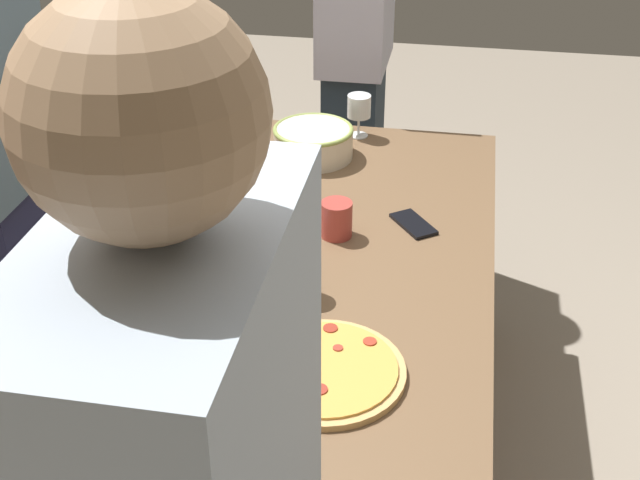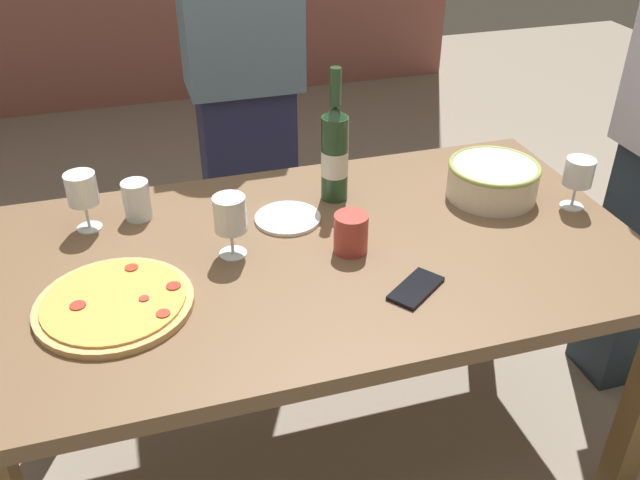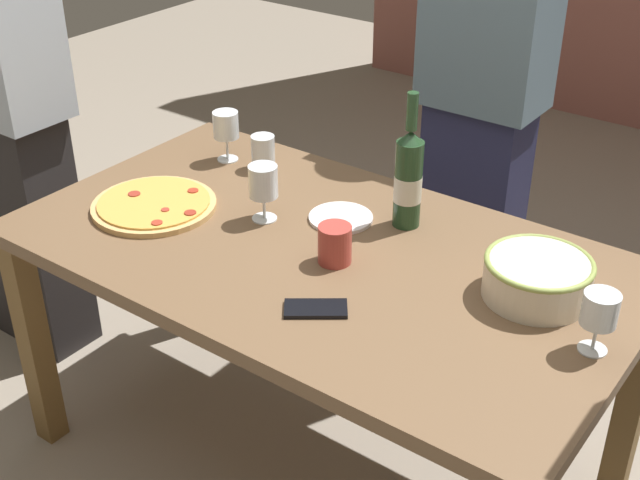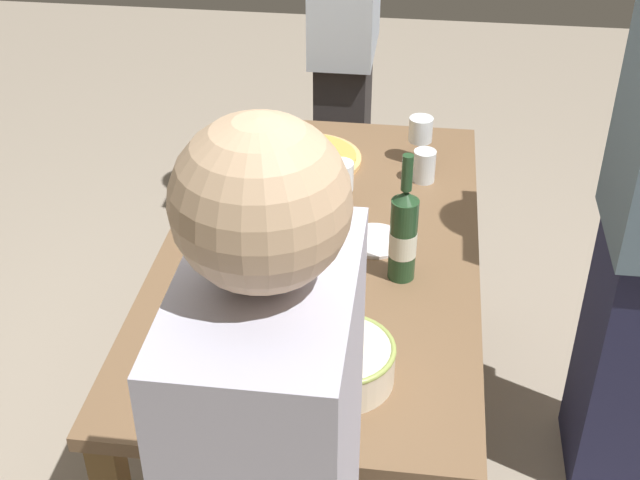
{
  "view_description": "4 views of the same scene",
  "coord_description": "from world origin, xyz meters",
  "px_view_note": "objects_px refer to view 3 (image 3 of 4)",
  "views": [
    {
      "loc": [
        -1.86,
        -0.33,
        1.92
      ],
      "look_at": [
        0.0,
        0.0,
        0.77
      ],
      "focal_mm": 47.66,
      "sensor_mm": 36.0,
      "label": 1
    },
    {
      "loc": [
        -0.41,
        -1.36,
        1.68
      ],
      "look_at": [
        0.0,
        0.0,
        0.77
      ],
      "focal_mm": 38.44,
      "sensor_mm": 36.0,
      "label": 2
    },
    {
      "loc": [
        1.11,
        -1.51,
        1.86
      ],
      "look_at": [
        0.0,
        0.0,
        0.77
      ],
      "focal_mm": 47.79,
      "sensor_mm": 36.0,
      "label": 3
    },
    {
      "loc": [
        2.05,
        0.26,
        2.16
      ],
      "look_at": [
        0.0,
        0.0,
        0.77
      ],
      "focal_mm": 49.3,
      "sensor_mm": 36.0,
      "label": 4
    }
  ],
  "objects_px": {
    "wine_glass_far_left": "(226,126)",
    "cup_ceramic": "(335,244)",
    "cup_amber": "(263,152)",
    "wine_glass_by_bottle": "(600,311)",
    "serving_bowl": "(538,277)",
    "wine_bottle": "(408,178)",
    "side_plate": "(341,218)",
    "cell_phone": "(316,309)",
    "pizza": "(154,205)",
    "person_guest_left": "(1,103)",
    "dining_table": "(320,278)",
    "person_guest_right": "(483,94)",
    "wine_glass_near_pizza": "(263,183)"
  },
  "relations": [
    {
      "from": "pizza",
      "to": "person_guest_left",
      "type": "distance_m",
      "value": 0.72
    },
    {
      "from": "cup_amber",
      "to": "side_plate",
      "type": "relative_size",
      "value": 0.6
    },
    {
      "from": "cup_ceramic",
      "to": "wine_bottle",
      "type": "bearing_deg",
      "value": 80.8
    },
    {
      "from": "wine_bottle",
      "to": "wine_glass_near_pizza",
      "type": "distance_m",
      "value": 0.38
    },
    {
      "from": "wine_bottle",
      "to": "cell_phone",
      "type": "xyz_separation_m",
      "value": [
        0.05,
        -0.47,
        -0.13
      ]
    },
    {
      "from": "side_plate",
      "to": "person_guest_right",
      "type": "bearing_deg",
      "value": 87.17
    },
    {
      "from": "dining_table",
      "to": "wine_glass_near_pizza",
      "type": "bearing_deg",
      "value": 170.81
    },
    {
      "from": "cup_amber",
      "to": "wine_glass_by_bottle",
      "type": "bearing_deg",
      "value": -13.85
    },
    {
      "from": "wine_glass_far_left",
      "to": "cell_phone",
      "type": "distance_m",
      "value": 0.87
    },
    {
      "from": "serving_bowl",
      "to": "cup_amber",
      "type": "xyz_separation_m",
      "value": [
        -0.95,
        0.16,
        -0.0
      ]
    },
    {
      "from": "wine_glass_by_bottle",
      "to": "person_guest_left",
      "type": "relative_size",
      "value": 0.08
    },
    {
      "from": "dining_table",
      "to": "side_plate",
      "type": "height_order",
      "value": "side_plate"
    },
    {
      "from": "wine_bottle",
      "to": "person_guest_right",
      "type": "xyz_separation_m",
      "value": [
        -0.12,
        0.66,
        0.01
      ]
    },
    {
      "from": "side_plate",
      "to": "person_guest_right",
      "type": "height_order",
      "value": "person_guest_right"
    },
    {
      "from": "pizza",
      "to": "cup_amber",
      "type": "height_order",
      "value": "cup_amber"
    },
    {
      "from": "dining_table",
      "to": "wine_glass_far_left",
      "type": "relative_size",
      "value": 10.19
    },
    {
      "from": "cup_amber",
      "to": "cell_phone",
      "type": "height_order",
      "value": "cup_amber"
    },
    {
      "from": "dining_table",
      "to": "wine_glass_by_bottle",
      "type": "relative_size",
      "value": 11.22
    },
    {
      "from": "pizza",
      "to": "cup_amber",
      "type": "distance_m",
      "value": 0.39
    },
    {
      "from": "cell_phone",
      "to": "person_guest_left",
      "type": "distance_m",
      "value": 1.38
    },
    {
      "from": "cup_amber",
      "to": "person_guest_left",
      "type": "distance_m",
      "value": 0.86
    },
    {
      "from": "cup_ceramic",
      "to": "side_plate",
      "type": "relative_size",
      "value": 0.57
    },
    {
      "from": "wine_glass_by_bottle",
      "to": "wine_glass_near_pizza",
      "type": "bearing_deg",
      "value": 177.92
    },
    {
      "from": "dining_table",
      "to": "pizza",
      "type": "relative_size",
      "value": 4.64
    },
    {
      "from": "wine_glass_far_left",
      "to": "person_guest_right",
      "type": "xyz_separation_m",
      "value": [
        0.54,
        0.63,
        0.03
      ]
    },
    {
      "from": "person_guest_left",
      "to": "side_plate",
      "type": "bearing_deg",
      "value": 7.56
    },
    {
      "from": "wine_glass_far_left",
      "to": "cup_amber",
      "type": "xyz_separation_m",
      "value": [
        0.13,
        0.02,
        -0.06
      ]
    },
    {
      "from": "wine_bottle",
      "to": "person_guest_left",
      "type": "xyz_separation_m",
      "value": [
        -1.32,
        -0.29,
        -0.0
      ]
    },
    {
      "from": "serving_bowl",
      "to": "wine_glass_far_left",
      "type": "xyz_separation_m",
      "value": [
        -1.08,
        0.14,
        0.06
      ]
    },
    {
      "from": "wine_bottle",
      "to": "wine_glass_by_bottle",
      "type": "height_order",
      "value": "wine_bottle"
    },
    {
      "from": "wine_bottle",
      "to": "cell_phone",
      "type": "distance_m",
      "value": 0.49
    },
    {
      "from": "person_guest_left",
      "to": "person_guest_right",
      "type": "xyz_separation_m",
      "value": [
        1.2,
        0.95,
        0.01
      ]
    },
    {
      "from": "wine_bottle",
      "to": "person_guest_right",
      "type": "height_order",
      "value": "person_guest_right"
    },
    {
      "from": "wine_glass_far_left",
      "to": "cup_ceramic",
      "type": "height_order",
      "value": "wine_glass_far_left"
    },
    {
      "from": "serving_bowl",
      "to": "pizza",
      "type": "bearing_deg",
      "value": -168.14
    },
    {
      "from": "wine_bottle",
      "to": "side_plate",
      "type": "relative_size",
      "value": 2.13
    },
    {
      "from": "serving_bowl",
      "to": "wine_glass_near_pizza",
      "type": "bearing_deg",
      "value": -173.59
    },
    {
      "from": "cup_ceramic",
      "to": "wine_glass_by_bottle",
      "type": "bearing_deg",
      "value": 2.87
    },
    {
      "from": "wine_glass_by_bottle",
      "to": "person_guest_right",
      "type": "height_order",
      "value": "person_guest_right"
    },
    {
      "from": "dining_table",
      "to": "person_guest_right",
      "type": "xyz_separation_m",
      "value": [
        -0.01,
        0.89,
        0.24
      ]
    },
    {
      "from": "cup_ceramic",
      "to": "person_guest_right",
      "type": "bearing_deg",
      "value": 94.65
    },
    {
      "from": "cup_amber",
      "to": "person_guest_right",
      "type": "distance_m",
      "value": 0.74
    },
    {
      "from": "wine_glass_by_bottle",
      "to": "cup_ceramic",
      "type": "xyz_separation_m",
      "value": [
        -0.65,
        -0.03,
        -0.05
      ]
    },
    {
      "from": "side_plate",
      "to": "cup_amber",
      "type": "bearing_deg",
      "value": 161.35
    },
    {
      "from": "cup_ceramic",
      "to": "wine_glass_near_pizza",
      "type": "bearing_deg",
      "value": 166.68
    },
    {
      "from": "serving_bowl",
      "to": "person_guest_right",
      "type": "bearing_deg",
      "value": 124.93
    },
    {
      "from": "wine_glass_by_bottle",
      "to": "dining_table",
      "type": "bearing_deg",
      "value": -179.97
    },
    {
      "from": "serving_bowl",
      "to": "wine_glass_near_pizza",
      "type": "relative_size",
      "value": 1.6
    },
    {
      "from": "cup_ceramic",
      "to": "side_plate",
      "type": "distance_m",
      "value": 0.22
    },
    {
      "from": "wine_glass_near_pizza",
      "to": "side_plate",
      "type": "distance_m",
      "value": 0.23
    }
  ]
}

